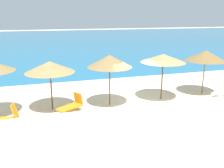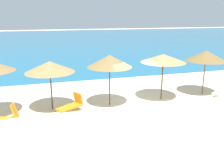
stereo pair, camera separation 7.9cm
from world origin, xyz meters
name	(u,v)px [view 2 (the right image)]	position (x,y,z in m)	size (l,w,h in m)	color
ground_plane	(133,105)	(0.00, 0.00, 0.00)	(160.00, 160.00, 0.00)	beige
sea_water	(63,40)	(0.00, 40.41, 0.00)	(160.00, 68.39, 0.01)	#1E6B93
beach_umbrella_2	(50,67)	(-4.45, 0.71, 2.37)	(2.63, 2.63, 2.67)	brown
beach_umbrella_3	(110,61)	(-1.24, 0.48, 2.55)	(2.49, 2.49, 2.89)	brown
beach_umbrella_4	(163,58)	(2.10, 0.57, 2.53)	(2.67, 2.67, 2.78)	brown
beach_umbrella_5	(206,56)	(5.20, 0.75, 2.51)	(2.58, 2.58, 2.84)	brown
lounge_chair_0	(224,90)	(6.12, -0.15, 0.43)	(1.75, 1.21, 1.09)	white
lounge_chair_3	(4,117)	(-6.70, -0.93, 0.46)	(1.64, 0.79, 1.10)	orange
lounge_chair_4	(72,104)	(-3.46, 0.04, 0.40)	(1.50, 1.26, 0.96)	orange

